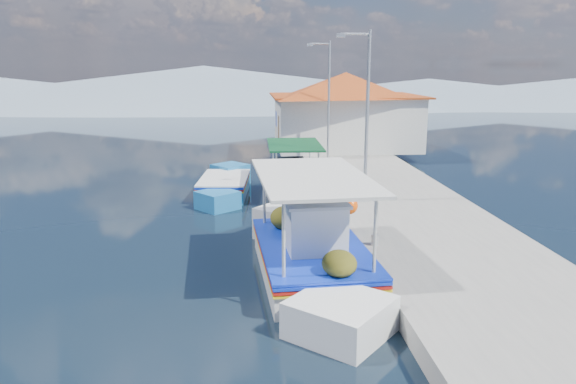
{
  "coord_description": "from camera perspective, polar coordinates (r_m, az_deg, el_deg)",
  "views": [
    {
      "loc": [
        0.33,
        -16.98,
        5.33
      ],
      "look_at": [
        1.66,
        0.16,
        1.3
      ],
      "focal_mm": 33.95,
      "sensor_mm": 36.0,
      "label": 1
    }
  ],
  "objects": [
    {
      "name": "mountain_ridge",
      "position": [
        73.32,
        0.43,
        10.63
      ],
      "size": [
        171.4,
        96.0,
        5.5
      ],
      "color": "slate",
      "rests_on": "ground"
    },
    {
      "name": "ground",
      "position": [
        17.81,
        -5.31,
        -4.29
      ],
      "size": [
        160.0,
        160.0,
        0.0
      ],
      "primitive_type": "plane",
      "color": "black",
      "rests_on": "ground"
    },
    {
      "name": "bollards",
      "position": [
        22.99,
        4.34,
        1.41
      ],
      "size": [
        0.2,
        17.2,
        0.3
      ],
      "color": "#A5A8AD",
      "rests_on": "quay"
    },
    {
      "name": "caique_blue_hull",
      "position": [
        22.97,
        -6.68,
        0.48
      ],
      "size": [
        2.21,
        6.41,
        1.14
      ],
      "rotation": [
        0.0,
        0.0,
        0.08
      ],
      "color": "#1C6BAC",
      "rests_on": "ground"
    },
    {
      "name": "lamp_post_near",
      "position": [
        19.5,
        8.04,
        8.72
      ],
      "size": [
        1.21,
        0.14,
        6.0
      ],
      "color": "#A5A8AD",
      "rests_on": "quay"
    },
    {
      "name": "main_caique",
      "position": [
        14.16,
        2.48,
        -6.47
      ],
      "size": [
        2.96,
        8.97,
        2.96
      ],
      "rotation": [
        0.0,
        0.0,
        -0.06
      ],
      "color": "white",
      "rests_on": "ground"
    },
    {
      "name": "quay",
      "position": [
        24.19,
        8.98,
        0.91
      ],
      "size": [
        5.0,
        44.0,
        0.5
      ],
      "primitive_type": "cube",
      "color": "gray",
      "rests_on": "ground"
    },
    {
      "name": "lamp_post_far",
      "position": [
        28.33,
        4.11,
        10.17
      ],
      "size": [
        1.21,
        0.14,
        6.0
      ],
      "color": "#A5A8AD",
      "rests_on": "quay"
    },
    {
      "name": "harbor_building",
      "position": [
        32.62,
        6.01,
        8.63
      ],
      "size": [
        10.49,
        10.49,
        4.4
      ],
      "color": "silver",
      "rests_on": "quay"
    },
    {
      "name": "caique_green_canopy",
      "position": [
        21.97,
        0.63,
        0.17
      ],
      "size": [
        2.11,
        6.79,
        2.54
      ],
      "rotation": [
        0.0,
        0.0,
        0.02
      ],
      "color": "white",
      "rests_on": "ground"
    }
  ]
}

